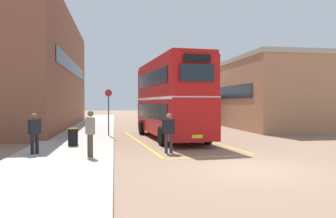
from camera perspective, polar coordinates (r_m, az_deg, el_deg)
The scene contains 12 objects.
ground_plane at distance 25.03m, azimuth 0.99°, elevation -3.94°, with size 135.60×135.60×0.00m, color #846651.
sidewalk_left at distance 27.09m, azimuth -13.63°, elevation -3.44°, with size 4.00×57.60×0.14m, color #A39E93.
brick_building_left at distance 30.85m, azimuth -21.89°, elevation 5.96°, with size 6.12×22.82×9.71m.
depot_building_right at distance 31.31m, azimuth 16.71°, elevation 2.54°, with size 7.67×14.77×6.01m.
double_decker_bus at distance 19.92m, azimuth 0.39°, elevation 1.98°, with size 3.40×9.89×4.75m.
single_deck_bus at distance 34.85m, azimuth 3.22°, elevation 0.18°, with size 3.15×8.28×3.02m.
pedestrian_boarding at distance 14.32m, azimuth 0.11°, elevation -3.67°, with size 0.58×0.28×1.75m.
pedestrian_waiting_near at distance 12.87m, azimuth -13.42°, elevation -3.53°, with size 0.40×0.55×1.77m.
pedestrian_waiting_far at distance 14.24m, azimuth -22.25°, elevation -3.51°, with size 0.48×0.49×1.64m.
litter_bin at distance 16.43m, azimuth -16.23°, elevation -4.68°, with size 0.50×0.50×0.85m.
bus_stop_sign at distance 20.85m, azimuth -10.33°, elevation 0.17°, with size 0.44×0.08×2.90m.
bay_marking_yellow at distance 18.26m, azimuth 1.63°, elevation -5.83°, with size 5.20×12.08×0.01m.
Camera 1 is at (-4.46, -10.13, 2.22)m, focal length 34.96 mm.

